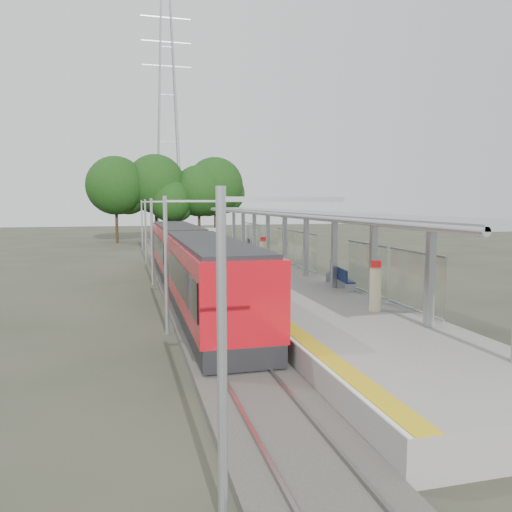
% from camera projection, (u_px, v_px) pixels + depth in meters
% --- Properties ---
extents(ground, '(200.00, 200.00, 0.00)m').
position_uv_depth(ground, '(406.00, 381.00, 14.42)').
color(ground, '#474438').
rests_on(ground, ground).
extents(trackbed, '(3.00, 70.00, 0.24)m').
position_uv_depth(trackbed, '(180.00, 280.00, 32.58)').
color(trackbed, '#59544C').
rests_on(trackbed, ground).
extents(platform, '(6.00, 50.00, 1.00)m').
position_uv_depth(platform, '(247.00, 272.00, 33.64)').
color(platform, gray).
rests_on(platform, ground).
extents(tactile_strip, '(0.60, 50.00, 0.02)m').
position_uv_depth(tactile_strip, '(210.00, 265.00, 32.96)').
color(tactile_strip, yellow).
rests_on(tactile_strip, platform).
extents(end_fence, '(6.00, 0.10, 1.20)m').
position_uv_depth(end_fence, '(198.00, 233.00, 57.56)').
color(end_fence, '#9EA0A5').
rests_on(end_fence, platform).
extents(train, '(2.74, 27.60, 3.62)m').
position_uv_depth(train, '(189.00, 259.00, 27.38)').
color(train, black).
rests_on(train, ground).
extents(canopy, '(3.27, 38.00, 3.66)m').
position_uv_depth(canopy, '(288.00, 218.00, 29.96)').
color(canopy, '#9EA0A5').
rests_on(canopy, platform).
extents(pylon, '(8.00, 4.00, 38.00)m').
position_uv_depth(pylon, '(168.00, 118.00, 82.47)').
color(pylon, '#9EA0A5').
rests_on(pylon, ground).
extents(tree_cluster, '(20.21, 8.54, 11.34)m').
position_uv_depth(tree_cluster, '(171.00, 187.00, 64.59)').
color(tree_cluster, '#382316').
rests_on(tree_cluster, ground).
extents(catenary_masts, '(2.08, 48.16, 5.40)m').
position_uv_depth(catenary_masts, '(153.00, 239.00, 30.89)').
color(catenary_masts, '#9EA0A5').
rests_on(catenary_masts, ground).
extents(bench_near, '(1.09, 1.77, 1.16)m').
position_uv_depth(bench_near, '(334.00, 272.00, 25.41)').
color(bench_near, '#0F214B').
rests_on(bench_near, platform).
extents(bench_mid, '(0.65, 1.55, 1.03)m').
position_uv_depth(bench_mid, '(345.00, 279.00, 23.60)').
color(bench_mid, '#0F214B').
rests_on(bench_mid, platform).
extents(bench_far, '(0.61, 1.49, 0.99)m').
position_uv_depth(bench_far, '(250.00, 244.00, 43.91)').
color(bench_far, '#0F214B').
rests_on(bench_far, platform).
extents(info_pillar_near, '(0.44, 0.44, 1.95)m').
position_uv_depth(info_pillar_near, '(375.00, 289.00, 19.10)').
color(info_pillar_near, beige).
rests_on(info_pillar_near, platform).
extents(info_pillar_far, '(0.43, 0.43, 1.92)m').
position_uv_depth(info_pillar_far, '(263.00, 254.00, 32.38)').
color(info_pillar_far, beige).
rests_on(info_pillar_far, platform).
extents(litter_bin, '(0.49, 0.49, 0.81)m').
position_uv_depth(litter_bin, '(261.00, 259.00, 33.16)').
color(litter_bin, '#9EA0A5').
rests_on(litter_bin, platform).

